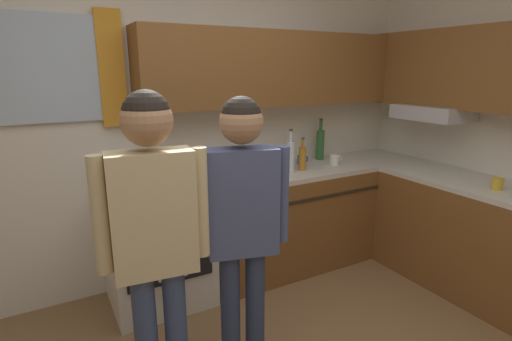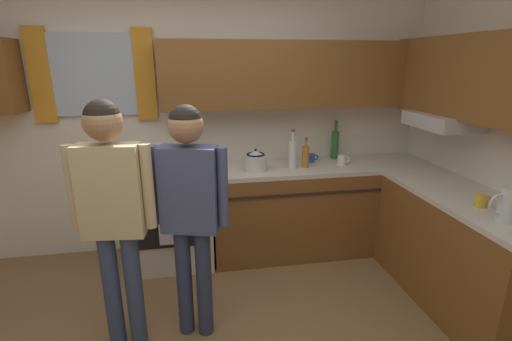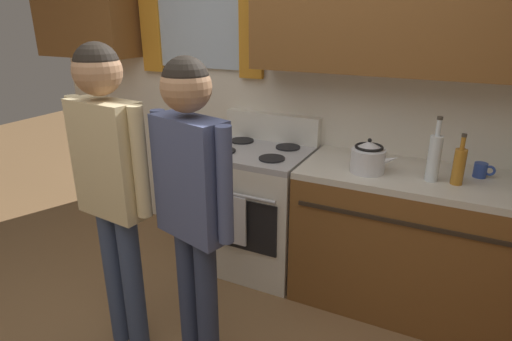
{
  "view_description": "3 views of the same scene",
  "coord_description": "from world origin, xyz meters",
  "px_view_note": "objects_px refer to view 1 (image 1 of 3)",
  "views": [
    {
      "loc": [
        -0.95,
        -1.23,
        1.75
      ],
      "look_at": [
        0.26,
        0.94,
        1.11
      ],
      "focal_mm": 27.75,
      "sensor_mm": 36.0,
      "label": 1
    },
    {
      "loc": [
        -0.02,
        -1.73,
        1.88
      ],
      "look_at": [
        0.44,
        0.89,
        1.07
      ],
      "focal_mm": 25.58,
      "sensor_mm": 36.0,
      "label": 2
    },
    {
      "loc": [
        1.0,
        -0.97,
        1.79
      ],
      "look_at": [
        0.07,
        0.88,
        1.02
      ],
      "focal_mm": 29.97,
      "sensor_mm": 36.0,
      "label": 3
    }
  ],
  "objects_px": {
    "mug_cobalt_blue": "(302,160)",
    "bottle_wine_green": "(320,144)",
    "bottle_tall_clear": "(290,156)",
    "adult_in_plaid": "(242,213)",
    "adult_left": "(154,227)",
    "mug_ceramic_white": "(335,159)",
    "mug_mustard_yellow": "(498,183)",
    "stove_oven": "(158,244)",
    "stovetop_kettle": "(255,167)",
    "bottle_oil_amber": "(302,158)"
  },
  "relations": [
    {
      "from": "bottle_wine_green",
      "to": "bottle_oil_amber",
      "type": "height_order",
      "value": "bottle_wine_green"
    },
    {
      "from": "stove_oven",
      "to": "adult_in_plaid",
      "type": "distance_m",
      "value": 1.2
    },
    {
      "from": "bottle_tall_clear",
      "to": "adult_in_plaid",
      "type": "xyz_separation_m",
      "value": [
        -0.95,
        -0.96,
        -0.02
      ]
    },
    {
      "from": "adult_left",
      "to": "adult_in_plaid",
      "type": "distance_m",
      "value": 0.47
    },
    {
      "from": "stove_oven",
      "to": "bottle_tall_clear",
      "type": "bearing_deg",
      "value": -4.01
    },
    {
      "from": "bottle_tall_clear",
      "to": "stovetop_kettle",
      "type": "xyz_separation_m",
      "value": [
        -0.35,
        -0.02,
        -0.05
      ]
    },
    {
      "from": "mug_ceramic_white",
      "to": "adult_left",
      "type": "xyz_separation_m",
      "value": [
        -1.93,
        -1.02,
        0.1
      ]
    },
    {
      "from": "bottle_oil_amber",
      "to": "stovetop_kettle",
      "type": "distance_m",
      "value": 0.48
    },
    {
      "from": "mug_cobalt_blue",
      "to": "bottle_wine_green",
      "type": "bearing_deg",
      "value": 17.61
    },
    {
      "from": "stovetop_kettle",
      "to": "mug_cobalt_blue",
      "type": "bearing_deg",
      "value": 18.66
    },
    {
      "from": "adult_left",
      "to": "adult_in_plaid",
      "type": "relative_size",
      "value": 1.03
    },
    {
      "from": "mug_ceramic_white",
      "to": "mug_cobalt_blue",
      "type": "bearing_deg",
      "value": 149.93
    },
    {
      "from": "stovetop_kettle",
      "to": "stove_oven",
      "type": "bearing_deg",
      "value": 172.72
    },
    {
      "from": "stove_oven",
      "to": "adult_in_plaid",
      "type": "relative_size",
      "value": 0.68
    },
    {
      "from": "bottle_oil_amber",
      "to": "mug_cobalt_blue",
      "type": "xyz_separation_m",
      "value": [
        0.12,
        0.17,
        -0.07
      ]
    },
    {
      "from": "bottle_oil_amber",
      "to": "bottle_tall_clear",
      "type": "bearing_deg",
      "value": -176.22
    },
    {
      "from": "bottle_oil_amber",
      "to": "bottle_wine_green",
      "type": "bearing_deg",
      "value": 33.5
    },
    {
      "from": "mug_mustard_yellow",
      "to": "adult_left",
      "type": "bearing_deg",
      "value": 176.41
    },
    {
      "from": "bottle_oil_amber",
      "to": "adult_left",
      "type": "height_order",
      "value": "adult_left"
    },
    {
      "from": "bottle_tall_clear",
      "to": "adult_in_plaid",
      "type": "height_order",
      "value": "adult_in_plaid"
    },
    {
      "from": "stove_oven",
      "to": "bottle_oil_amber",
      "type": "distance_m",
      "value": 1.38
    },
    {
      "from": "mug_cobalt_blue",
      "to": "adult_left",
      "type": "distance_m",
      "value": 2.04
    },
    {
      "from": "stove_oven",
      "to": "adult_in_plaid",
      "type": "xyz_separation_m",
      "value": [
        0.19,
        -1.04,
        0.56
      ]
    },
    {
      "from": "stovetop_kettle",
      "to": "mug_ceramic_white",
      "type": "bearing_deg",
      "value": 3.44
    },
    {
      "from": "mug_cobalt_blue",
      "to": "stovetop_kettle",
      "type": "relative_size",
      "value": 0.42
    },
    {
      "from": "bottle_wine_green",
      "to": "adult_in_plaid",
      "type": "height_order",
      "value": "adult_in_plaid"
    },
    {
      "from": "bottle_tall_clear",
      "to": "bottle_oil_amber",
      "type": "distance_m",
      "value": 0.13
    },
    {
      "from": "mug_ceramic_white",
      "to": "adult_in_plaid",
      "type": "bearing_deg",
      "value": -145.76
    },
    {
      "from": "adult_left",
      "to": "bottle_wine_green",
      "type": "bearing_deg",
      "value": 32.96
    },
    {
      "from": "adult_left",
      "to": "adult_in_plaid",
      "type": "height_order",
      "value": "adult_left"
    },
    {
      "from": "bottle_tall_clear",
      "to": "stovetop_kettle",
      "type": "bearing_deg",
      "value": -176.65
    },
    {
      "from": "mug_mustard_yellow",
      "to": "adult_in_plaid",
      "type": "bearing_deg",
      "value": 174.79
    },
    {
      "from": "bottle_tall_clear",
      "to": "bottle_oil_amber",
      "type": "xyz_separation_m",
      "value": [
        0.13,
        0.01,
        -0.03
      ]
    },
    {
      "from": "bottle_oil_amber",
      "to": "mug_ceramic_white",
      "type": "bearing_deg",
      "value": 3.41
    },
    {
      "from": "mug_ceramic_white",
      "to": "mug_cobalt_blue",
      "type": "height_order",
      "value": "mug_ceramic_white"
    },
    {
      "from": "stove_oven",
      "to": "adult_left",
      "type": "bearing_deg",
      "value": -104.64
    },
    {
      "from": "bottle_tall_clear",
      "to": "mug_mustard_yellow",
      "type": "xyz_separation_m",
      "value": [
        1.04,
        -1.14,
        -0.1
      ]
    },
    {
      "from": "bottle_wine_green",
      "to": "bottle_oil_amber",
      "type": "bearing_deg",
      "value": -146.5
    },
    {
      "from": "mug_mustard_yellow",
      "to": "stove_oven",
      "type": "bearing_deg",
      "value": 150.68
    },
    {
      "from": "bottle_wine_green",
      "to": "mug_ceramic_white",
      "type": "distance_m",
      "value": 0.26
    },
    {
      "from": "adult_left",
      "to": "stove_oven",
      "type": "bearing_deg",
      "value": 75.36
    },
    {
      "from": "stovetop_kettle",
      "to": "adult_left",
      "type": "xyz_separation_m",
      "value": [
        -1.06,
        -0.97,
        0.06
      ]
    },
    {
      "from": "stovetop_kettle",
      "to": "bottle_oil_amber",
      "type": "bearing_deg",
      "value": 3.46
    },
    {
      "from": "stove_oven",
      "to": "bottle_tall_clear",
      "type": "distance_m",
      "value": 1.28
    },
    {
      "from": "mug_ceramic_white",
      "to": "mug_mustard_yellow",
      "type": "bearing_deg",
      "value": -65.72
    },
    {
      "from": "bottle_wine_green",
      "to": "mug_mustard_yellow",
      "type": "bearing_deg",
      "value": -69.99
    },
    {
      "from": "stove_oven",
      "to": "bottle_wine_green",
      "type": "relative_size",
      "value": 2.79
    },
    {
      "from": "bottle_wine_green",
      "to": "mug_cobalt_blue",
      "type": "distance_m",
      "value": 0.31
    },
    {
      "from": "mug_ceramic_white",
      "to": "stove_oven",
      "type": "bearing_deg",
      "value": 178.32
    },
    {
      "from": "stove_oven",
      "to": "mug_mustard_yellow",
      "type": "bearing_deg",
      "value": -29.32
    }
  ]
}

